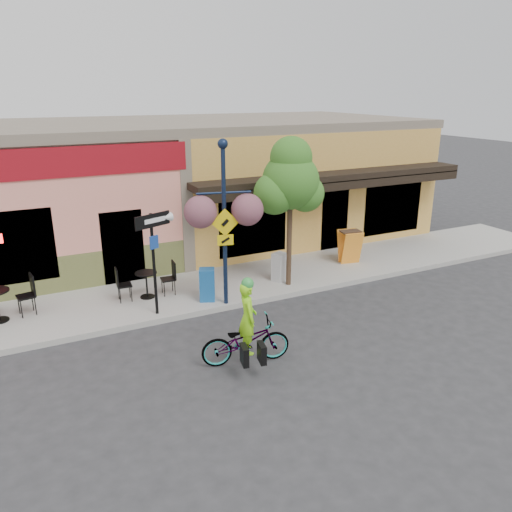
{
  "coord_description": "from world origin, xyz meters",
  "views": [
    {
      "loc": [
        -5.64,
        -10.67,
        5.58
      ],
      "look_at": [
        -0.13,
        0.5,
        1.4
      ],
      "focal_mm": 35.0,
      "sensor_mm": 36.0,
      "label": 1
    }
  ],
  "objects_px": {
    "cyclist_rider": "(248,329)",
    "lamp_post": "(224,225)",
    "bicycle": "(246,341)",
    "newspaper_box_grey": "(280,267)",
    "newspaper_box_blue": "(207,285)",
    "street_tree": "(290,213)",
    "one_way_sign": "(154,265)",
    "building": "(177,182)"
  },
  "relations": [
    {
      "from": "cyclist_rider",
      "to": "one_way_sign",
      "type": "distance_m",
      "value": 3.23
    },
    {
      "from": "one_way_sign",
      "to": "cyclist_rider",
      "type": "bearing_deg",
      "value": -90.23
    },
    {
      "from": "newspaper_box_grey",
      "to": "street_tree",
      "type": "xyz_separation_m",
      "value": [
        0.08,
        -0.38,
        1.73
      ]
    },
    {
      "from": "cyclist_rider",
      "to": "newspaper_box_grey",
      "type": "relative_size",
      "value": 1.86
    },
    {
      "from": "cyclist_rider",
      "to": "bicycle",
      "type": "bearing_deg",
      "value": 101.8
    },
    {
      "from": "lamp_post",
      "to": "street_tree",
      "type": "relative_size",
      "value": 1.0
    },
    {
      "from": "bicycle",
      "to": "street_tree",
      "type": "xyz_separation_m",
      "value": [
        2.88,
        3.2,
        1.8
      ]
    },
    {
      "from": "lamp_post",
      "to": "street_tree",
      "type": "distance_m",
      "value": 2.22
    },
    {
      "from": "lamp_post",
      "to": "newspaper_box_grey",
      "type": "height_order",
      "value": "lamp_post"
    },
    {
      "from": "cyclist_rider",
      "to": "lamp_post",
      "type": "relative_size",
      "value": 0.36
    },
    {
      "from": "newspaper_box_grey",
      "to": "street_tree",
      "type": "distance_m",
      "value": 1.77
    },
    {
      "from": "cyclist_rider",
      "to": "lamp_post",
      "type": "bearing_deg",
      "value": -1.64
    },
    {
      "from": "cyclist_rider",
      "to": "lamp_post",
      "type": "height_order",
      "value": "lamp_post"
    },
    {
      "from": "one_way_sign",
      "to": "newspaper_box_blue",
      "type": "relative_size",
      "value": 2.93
    },
    {
      "from": "lamp_post",
      "to": "newspaper_box_grey",
      "type": "relative_size",
      "value": 5.1
    },
    {
      "from": "building",
      "to": "lamp_post",
      "type": "bearing_deg",
      "value": -97.87
    },
    {
      "from": "building",
      "to": "one_way_sign",
      "type": "relative_size",
      "value": 6.96
    },
    {
      "from": "bicycle",
      "to": "lamp_post",
      "type": "distance_m",
      "value": 3.37
    },
    {
      "from": "building",
      "to": "newspaper_box_blue",
      "type": "relative_size",
      "value": 20.39
    },
    {
      "from": "street_tree",
      "to": "cyclist_rider",
      "type": "bearing_deg",
      "value": -131.5
    },
    {
      "from": "newspaper_box_blue",
      "to": "street_tree",
      "type": "bearing_deg",
      "value": 23.63
    },
    {
      "from": "newspaper_box_blue",
      "to": "street_tree",
      "type": "relative_size",
      "value": 0.21
    },
    {
      "from": "newspaper_box_blue",
      "to": "street_tree",
      "type": "height_order",
      "value": "street_tree"
    },
    {
      "from": "one_way_sign",
      "to": "newspaper_box_blue",
      "type": "height_order",
      "value": "one_way_sign"
    },
    {
      "from": "newspaper_box_blue",
      "to": "newspaper_box_grey",
      "type": "bearing_deg",
      "value": 32.5
    },
    {
      "from": "newspaper_box_grey",
      "to": "building",
      "type": "bearing_deg",
      "value": 77.65
    },
    {
      "from": "newspaper_box_grey",
      "to": "lamp_post",
      "type": "bearing_deg",
      "value": 178.55
    },
    {
      "from": "newspaper_box_grey",
      "to": "bicycle",
      "type": "bearing_deg",
      "value": -151.09
    },
    {
      "from": "one_way_sign",
      "to": "street_tree",
      "type": "height_order",
      "value": "street_tree"
    },
    {
      "from": "one_way_sign",
      "to": "street_tree",
      "type": "bearing_deg",
      "value": -18.19
    },
    {
      "from": "building",
      "to": "newspaper_box_blue",
      "type": "height_order",
      "value": "building"
    },
    {
      "from": "building",
      "to": "street_tree",
      "type": "height_order",
      "value": "building"
    },
    {
      "from": "bicycle",
      "to": "one_way_sign",
      "type": "bearing_deg",
      "value": 32.67
    },
    {
      "from": "newspaper_box_blue",
      "to": "one_way_sign",
      "type": "bearing_deg",
      "value": -148.47
    },
    {
      "from": "bicycle",
      "to": "newspaper_box_grey",
      "type": "xyz_separation_m",
      "value": [
        2.8,
        3.58,
        0.07
      ]
    },
    {
      "from": "street_tree",
      "to": "bicycle",
      "type": "bearing_deg",
      "value": -132.0
    },
    {
      "from": "bicycle",
      "to": "street_tree",
      "type": "bearing_deg",
      "value": -30.2
    },
    {
      "from": "cyclist_rider",
      "to": "lamp_post",
      "type": "distance_m",
      "value": 3.21
    },
    {
      "from": "lamp_post",
      "to": "one_way_sign",
      "type": "distance_m",
      "value": 2.02
    },
    {
      "from": "building",
      "to": "one_way_sign",
      "type": "bearing_deg",
      "value": -112.57
    },
    {
      "from": "cyclist_rider",
      "to": "newspaper_box_blue",
      "type": "distance_m",
      "value": 3.18
    },
    {
      "from": "building",
      "to": "newspaper_box_grey",
      "type": "bearing_deg",
      "value": -79.25
    }
  ]
}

